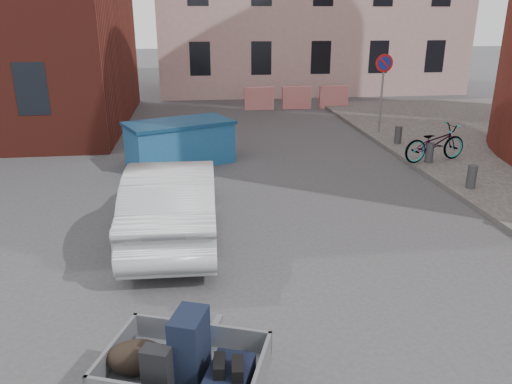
{
  "coord_description": "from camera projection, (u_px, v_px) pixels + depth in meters",
  "views": [
    {
      "loc": [
        -0.46,
        -7.05,
        3.98
      ],
      "look_at": [
        0.57,
        0.99,
        1.1
      ],
      "focal_mm": 35.0,
      "sensor_mm": 36.0,
      "label": 1
    }
  ],
  "objects": [
    {
      "name": "ground",
      "position": [
        229.0,
        279.0,
        7.98
      ],
      "size": [
        120.0,
        120.0,
        0.0
      ],
      "primitive_type": "plane",
      "color": "#38383A",
      "rests_on": "ground"
    },
    {
      "name": "no_parking_sign",
      "position": [
        383.0,
        77.0,
        16.89
      ],
      "size": [
        0.6,
        0.09,
        2.65
      ],
      "color": "gray",
      "rests_on": "sidewalk"
    },
    {
      "name": "bollards",
      "position": [
        472.0,
        177.0,
        11.74
      ],
      "size": [
        0.22,
        9.02,
        0.55
      ],
      "color": "#3A3A3D",
      "rests_on": "sidewalk"
    },
    {
      "name": "barriers",
      "position": [
        297.0,
        98.0,
        22.34
      ],
      "size": [
        4.7,
        0.18,
        1.0
      ],
      "color": "red",
      "rests_on": "ground"
    },
    {
      "name": "trailer",
      "position": [
        183.0,
        367.0,
        5.06
      ],
      "size": [
        1.88,
        1.98,
        1.2
      ],
      "rotation": [
        0.0,
        0.0,
        -0.35
      ],
      "color": "black",
      "rests_on": "ground"
    },
    {
      "name": "dumpster",
      "position": [
        180.0,
        142.0,
        14.01
      ],
      "size": [
        3.24,
        2.49,
        1.21
      ],
      "rotation": [
        0.0,
        0.0,
        0.4
      ],
      "color": "#1F5D96",
      "rests_on": "ground"
    },
    {
      "name": "silver_car",
      "position": [
        173.0,
        199.0,
        9.35
      ],
      "size": [
        1.66,
        4.48,
        1.46
      ],
      "primitive_type": "imported",
      "rotation": [
        0.0,
        0.0,
        3.12
      ],
      "color": "#ACAEB3",
      "rests_on": "ground"
    },
    {
      "name": "bicycle",
      "position": [
        435.0,
        143.0,
        13.87
      ],
      "size": [
        2.05,
        1.1,
        1.02
      ],
      "primitive_type": "imported",
      "rotation": [
        0.0,
        0.0,
        1.8
      ],
      "color": "black",
      "rests_on": "sidewalk"
    }
  ]
}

